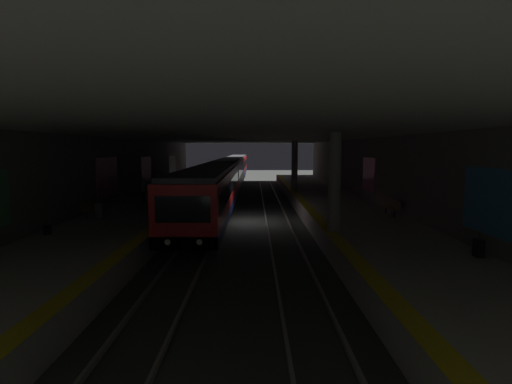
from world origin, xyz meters
TOP-DOWN VIEW (x-y plane):
  - ground_plane at (0.00, 0.00)m, footprint 120.00×120.00m
  - track_left at (0.00, -2.20)m, footprint 60.00×1.53m
  - track_right at (0.00, 2.20)m, footprint 60.00×1.53m
  - platform_left at (0.00, -6.55)m, footprint 60.00×5.30m
  - platform_right at (0.00, 6.55)m, footprint 60.00×5.30m
  - wall_left at (0.01, -9.45)m, footprint 60.00×0.56m
  - wall_right at (0.05, 9.45)m, footprint 60.00×0.56m
  - ceiling_slab at (0.00, 0.00)m, footprint 60.00×19.40m
  - pillar_near at (-7.43, -4.35)m, footprint 0.56×0.56m
  - pillar_far at (9.68, -4.35)m, footprint 0.56×0.56m
  - metro_train at (20.12, 2.20)m, footprint 59.29×2.83m
  - bench_left_near at (-3.34, -8.53)m, footprint 1.70×0.47m
  - bench_left_mid at (10.68, -8.53)m, footprint 1.70×0.47m
  - bench_right_mid at (-3.58, 8.53)m, footprint 1.70×0.47m
  - bench_right_far at (1.10, 8.53)m, footprint 1.70×0.47m
  - person_waiting_near at (1.97, 7.15)m, footprint 0.60×0.23m
  - person_walking_mid at (7.17, 7.41)m, footprint 0.60×0.24m
  - person_standing_far at (-1.41, 5.32)m, footprint 0.60×0.23m
  - suitcase_rolling at (-11.61, -8.59)m, footprint 0.36×0.25m
  - backpack_on_floor at (-8.08, 8.51)m, footprint 0.30×0.20m
  - trash_bin at (-4.24, 7.80)m, footprint 0.44×0.44m

SIDE VIEW (x-z plane):
  - ground_plane at x=0.00m, z-range 0.00..0.00m
  - track_left at x=0.00m, z-range 0.00..0.16m
  - track_right at x=0.00m, z-range 0.00..0.16m
  - platform_left at x=0.00m, z-range 0.00..1.05m
  - platform_right at x=0.00m, z-range 0.00..1.05m
  - backpack_on_floor at x=-8.08m, z-range 1.05..1.45m
  - suitcase_rolling at x=-11.61m, z-range 0.90..1.83m
  - trash_bin at x=-4.24m, z-range 1.05..1.90m
  - bench_left_near at x=-3.34m, z-range 1.14..2.00m
  - bench_left_mid at x=10.68m, z-range 1.14..2.00m
  - bench_right_mid at x=-3.58m, z-range 1.14..2.00m
  - bench_right_far at x=1.10m, z-range 1.14..2.00m
  - person_waiting_near at x=1.97m, z-range 1.12..2.77m
  - person_standing_far at x=-1.41m, z-range 1.12..2.79m
  - person_walking_mid at x=7.17m, z-range 1.13..2.87m
  - metro_train at x=20.12m, z-range 0.28..3.77m
  - wall_left at x=0.01m, z-range 0.00..5.60m
  - wall_right at x=0.05m, z-range 0.00..5.60m
  - pillar_near at x=-7.43m, z-range 1.05..5.60m
  - pillar_far at x=9.68m, z-range 1.05..5.60m
  - ceiling_slab at x=0.00m, z-range 5.60..6.00m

